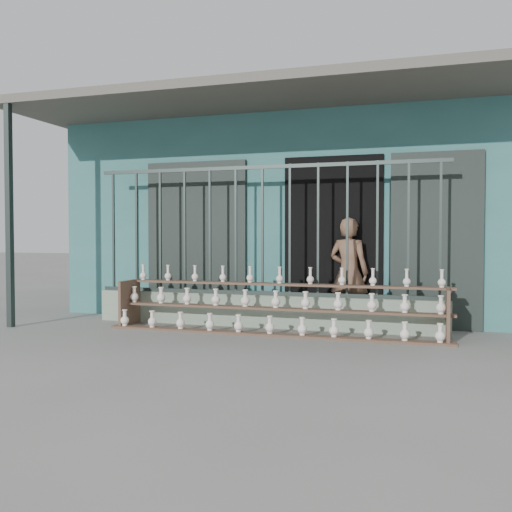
% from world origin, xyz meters
% --- Properties ---
extents(ground, '(60.00, 60.00, 0.00)m').
position_xyz_m(ground, '(0.00, 0.00, 0.00)').
color(ground, slate).
extents(workshop_building, '(7.40, 6.60, 3.21)m').
position_xyz_m(workshop_building, '(0.00, 4.23, 1.62)').
color(workshop_building, '#336C6C').
rests_on(workshop_building, ground).
extents(parapet_wall, '(5.00, 0.20, 0.45)m').
position_xyz_m(parapet_wall, '(0.00, 1.30, 0.23)').
color(parapet_wall, gray).
rests_on(parapet_wall, ground).
extents(security_fence, '(5.00, 0.04, 1.80)m').
position_xyz_m(security_fence, '(-0.00, 1.30, 1.35)').
color(security_fence, '#283330').
rests_on(security_fence, parapet_wall).
extents(shelf_rack, '(4.50, 0.68, 0.85)m').
position_xyz_m(shelf_rack, '(0.29, 0.89, 0.36)').
color(shelf_rack, brown).
rests_on(shelf_rack, ground).
extents(elderly_woman, '(0.62, 0.47, 1.52)m').
position_xyz_m(elderly_woman, '(1.14, 1.66, 0.76)').
color(elderly_woman, brown).
rests_on(elderly_woman, ground).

